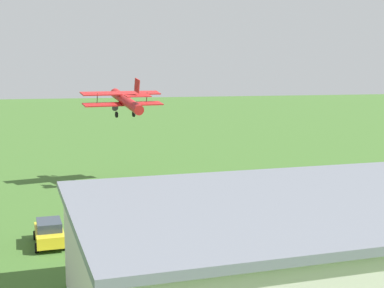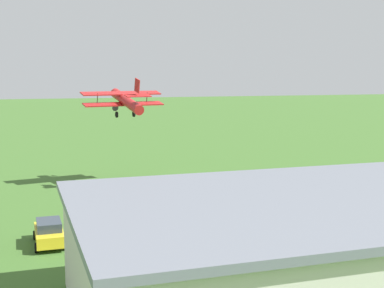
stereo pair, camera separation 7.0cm
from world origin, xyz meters
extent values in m
plane|color=#3D6628|center=(0.00, 0.00, 0.00)|extent=(400.00, 400.00, 0.00)
cube|color=#384251|center=(-2.84, 25.92, 2.23)|extent=(10.00, 0.29, 4.47)
cylinder|color=#B21E1E|center=(7.16, 0.25, 8.76)|extent=(2.32, 7.23, 2.49)
cone|color=black|center=(7.85, -3.50, 7.94)|extent=(0.86, 0.95, 0.85)
cube|color=#B21E1E|center=(7.30, -0.53, 8.43)|extent=(8.72, 2.90, 0.40)
cube|color=#B21E1E|center=(7.43, -1.20, 9.54)|extent=(8.72, 2.90, 0.40)
cube|color=#B21E1E|center=(6.61, 3.17, 10.43)|extent=(0.35, 1.34, 1.50)
cube|color=#B21E1E|center=(6.57, 3.38, 9.44)|extent=(2.72, 1.36, 0.27)
cylinder|color=black|center=(6.30, -0.34, 7.38)|extent=(0.25, 0.65, 0.64)
cylinder|color=black|center=(8.17, 0.00, 7.38)|extent=(0.25, 0.65, 0.64)
cylinder|color=#332D28|center=(4.65, -1.37, 8.99)|extent=(0.14, 0.34, 1.21)
cylinder|color=#332D28|center=(10.07, -0.36, 8.99)|extent=(0.14, 0.34, 1.21)
cube|color=gold|center=(15.97, 18.68, 0.70)|extent=(1.89, 4.36, 0.77)
cube|color=#2D3842|center=(15.97, 18.68, 1.39)|extent=(1.64, 2.45, 0.60)
cylinder|color=black|center=(15.04, 20.13, 0.32)|extent=(0.23, 0.64, 0.64)
cylinder|color=black|center=(16.85, 20.16, 0.32)|extent=(0.23, 0.64, 0.64)
cylinder|color=black|center=(15.09, 17.19, 0.32)|extent=(0.23, 0.64, 0.64)
cylinder|color=black|center=(16.90, 17.22, 0.32)|extent=(0.23, 0.64, 0.64)
cylinder|color=#72338C|center=(-14.06, 14.42, 0.43)|extent=(0.45, 0.45, 0.87)
cylinder|color=#3F3F47|center=(-14.06, 14.42, 1.18)|extent=(0.54, 0.54, 0.61)
sphere|color=brown|center=(-14.06, 14.42, 1.60)|extent=(0.24, 0.24, 0.24)
camera|label=1|loc=(17.26, 55.79, 11.66)|focal=50.69mm
camera|label=2|loc=(17.19, 55.81, 11.66)|focal=50.69mm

